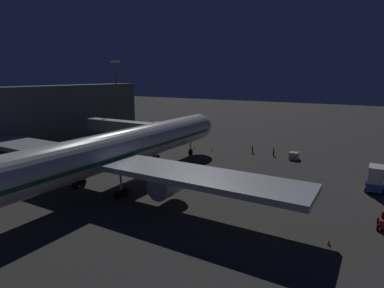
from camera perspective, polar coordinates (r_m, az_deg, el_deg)
ground_plane at (r=54.68m, az=-8.67°, el=-5.36°), size 320.00×320.00×0.00m
airliner_at_gate at (r=46.16m, az=-16.80°, el=-2.08°), size 57.49×64.76×18.19m
jet_bridge at (r=68.26m, az=-10.66°, el=2.83°), size 20.75×3.40×7.06m
apron_floodlight_mast at (r=85.29m, az=-13.26°, el=8.55°), size 2.90×0.50×20.00m
cargo_truck_aft at (r=53.21m, az=29.82°, el=-5.26°), size 2.36×4.46×3.74m
pushback_tug at (r=62.09m, az=30.77°, el=-4.10°), size 1.86×2.66×1.95m
baggage_container_far_row at (r=66.62m, az=17.67°, el=-2.00°), size 1.67×1.79×1.40m
ground_crew_near_nose_gear at (r=69.77m, az=10.70°, el=-0.79°), size 0.40×0.40×1.76m
ground_crew_by_belt_loader at (r=68.21m, az=14.32°, el=-1.21°), size 0.40×0.40×1.84m
traffic_cone_nose_port at (r=70.60m, az=3.56°, el=-1.02°), size 0.36×0.36×0.55m
traffic_cone_nose_starboard at (r=72.64m, az=0.46°, el=-0.63°), size 0.36×0.36×0.55m
traffic_cone_wingtip_svc_side at (r=35.44m, az=23.15°, el=-15.79°), size 0.36×0.36×0.55m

